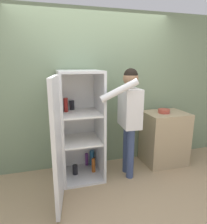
# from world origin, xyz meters

# --- Properties ---
(ground_plane) EXTENTS (12.00, 12.00, 0.00)m
(ground_plane) POSITION_xyz_m (0.00, 0.00, 0.00)
(ground_plane) COLOR tan
(wall_back) EXTENTS (7.00, 0.06, 2.55)m
(wall_back) POSITION_xyz_m (0.00, 0.98, 1.27)
(wall_back) COLOR gray
(wall_back) RESTS_ON ground_plane
(refrigerator) EXTENTS (0.76, 1.26, 1.63)m
(refrigerator) POSITION_xyz_m (-0.37, 0.52, 0.80)
(refrigerator) COLOR silver
(refrigerator) RESTS_ON ground_plane
(person) EXTENTS (0.66, 0.58, 1.66)m
(person) POSITION_xyz_m (0.41, 0.43, 1.05)
(person) COLOR #384770
(person) RESTS_ON ground_plane
(counter) EXTENTS (0.70, 0.57, 0.91)m
(counter) POSITION_xyz_m (1.18, 0.65, 0.46)
(counter) COLOR tan
(counter) RESTS_ON ground_plane
(bowl) EXTENTS (0.20, 0.20, 0.06)m
(bowl) POSITION_xyz_m (1.13, 0.63, 0.94)
(bowl) COLOR #B24738
(bowl) RESTS_ON counter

